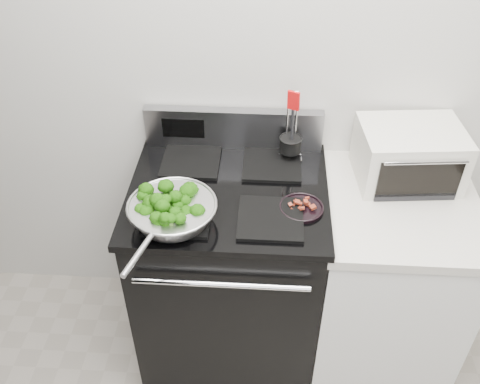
# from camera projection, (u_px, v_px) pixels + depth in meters

# --- Properties ---
(back_wall) EXTENTS (4.00, 0.02, 2.70)m
(back_wall) POSITION_uv_depth(u_px,v_px,m) (309.00, 59.00, 2.10)
(back_wall) COLOR beige
(back_wall) RESTS_ON ground
(gas_range) EXTENTS (0.79, 0.69, 1.13)m
(gas_range) POSITION_uv_depth(u_px,v_px,m) (230.00, 269.00, 2.40)
(gas_range) COLOR black
(gas_range) RESTS_ON floor
(counter) EXTENTS (0.62, 0.68, 0.92)m
(counter) POSITION_uv_depth(u_px,v_px,m) (382.00, 280.00, 2.38)
(counter) COLOR white
(counter) RESTS_ON floor
(skillet) EXTENTS (0.33, 0.51, 0.07)m
(skillet) POSITION_uv_depth(u_px,v_px,m) (172.00, 211.00, 1.93)
(skillet) COLOR silver
(skillet) RESTS_ON gas_range
(broccoli_pile) EXTENTS (0.26, 0.26, 0.09)m
(broccoli_pile) POSITION_uv_depth(u_px,v_px,m) (172.00, 207.00, 1.92)
(broccoli_pile) COLOR black
(broccoli_pile) RESTS_ON skillet
(bacon_plate) EXTENTS (0.17, 0.17, 0.04)m
(bacon_plate) POSITION_uv_depth(u_px,v_px,m) (302.00, 206.00, 2.01)
(bacon_plate) COLOR black
(bacon_plate) RESTS_ON gas_range
(utensil_holder) EXTENTS (0.11, 0.11, 0.33)m
(utensil_holder) POSITION_uv_depth(u_px,v_px,m) (290.00, 148.00, 2.23)
(utensil_holder) COLOR silver
(utensil_holder) RESTS_ON gas_range
(toaster_oven) EXTENTS (0.43, 0.34, 0.23)m
(toaster_oven) POSITION_uv_depth(u_px,v_px,m) (409.00, 154.00, 2.15)
(toaster_oven) COLOR silver
(toaster_oven) RESTS_ON counter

